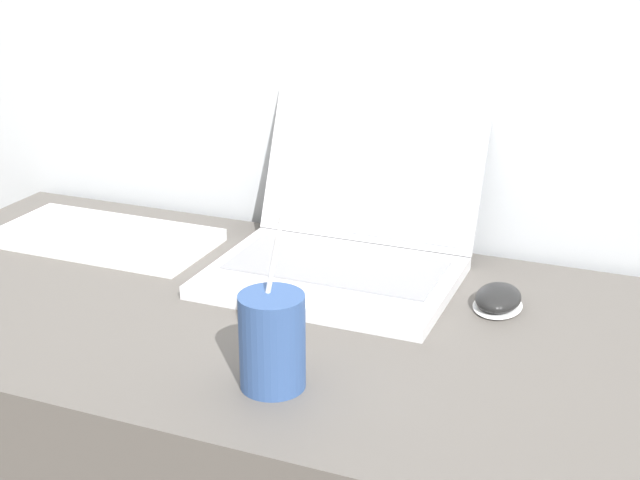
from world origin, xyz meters
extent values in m
cube|color=silver|center=(0.02, 0.44, 0.78)|extent=(0.36, 0.27, 0.02)
cube|color=gray|center=(0.02, 0.46, 0.79)|extent=(0.32, 0.15, 0.00)
cube|color=silver|center=(0.02, 0.62, 0.90)|extent=(0.36, 0.10, 0.22)
cube|color=white|center=(0.02, 0.61, 0.90)|extent=(0.33, 0.08, 0.20)
cylinder|color=#33518C|center=(0.07, 0.13, 0.83)|extent=(0.08, 0.08, 0.12)
cylinder|color=black|center=(0.07, 0.13, 0.88)|extent=(0.07, 0.07, 0.01)
cylinder|color=white|center=(0.06, 0.14, 0.89)|extent=(0.03, 0.03, 0.17)
ellipsoid|color=white|center=(0.27, 0.45, 0.77)|extent=(0.07, 0.09, 0.01)
ellipsoid|color=black|center=(0.27, 0.45, 0.78)|extent=(0.06, 0.09, 0.03)
cube|color=silver|center=(-0.39, 0.45, 0.78)|extent=(0.36, 0.18, 0.02)
camera|label=1|loc=(0.47, -0.70, 1.31)|focal=50.00mm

